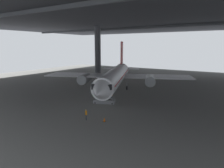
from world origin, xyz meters
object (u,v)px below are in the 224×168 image
airplane_main (115,76)px  traffic_cone_orange (104,120)px  boarding_stairs (104,99)px  crew_worker_by_stairs (112,95)px  crew_worker_near_nose (86,114)px

airplane_main → traffic_cone_orange: airplane_main is taller
airplane_main → boarding_stairs: size_ratio=7.52×
crew_worker_by_stairs → traffic_cone_orange: bearing=-62.6°
airplane_main → traffic_cone_orange: size_ratio=58.45×
boarding_stairs → crew_worker_near_nose: size_ratio=2.98×
boarding_stairs → crew_worker_by_stairs: boarding_stairs is taller
crew_worker_by_stairs → traffic_cone_orange: crew_worker_by_stairs is taller
crew_worker_near_nose → traffic_cone_orange: 2.71m
airplane_main → crew_worker_near_nose: size_ratio=22.38×
airplane_main → crew_worker_by_stairs: 8.13m
boarding_stairs → airplane_main: bearing=109.7°
boarding_stairs → crew_worker_near_nose: boarding_stairs is taller
boarding_stairs → crew_worker_near_nose: bearing=-71.6°
traffic_cone_orange → crew_worker_near_nose: bearing=-161.7°
crew_worker_near_nose → crew_worker_by_stairs: bearing=104.5°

